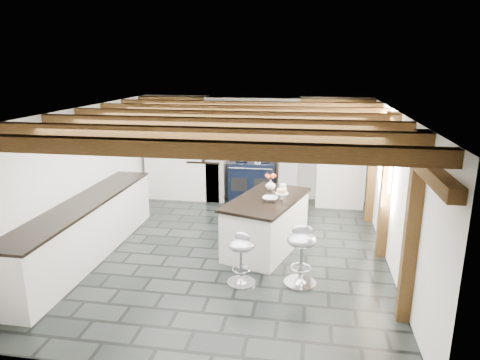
% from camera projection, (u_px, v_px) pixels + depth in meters
% --- Properties ---
extents(ground, '(6.00, 6.00, 0.00)m').
position_uv_depth(ground, '(230.00, 250.00, 7.08)').
color(ground, black).
rests_on(ground, ground).
extents(room_shell, '(6.00, 6.03, 6.00)m').
position_uv_depth(room_shell, '(212.00, 166.00, 8.25)').
color(room_shell, white).
rests_on(room_shell, ground).
extents(range_cooker, '(1.00, 0.63, 0.99)m').
position_uv_depth(range_cooker, '(252.00, 181.00, 9.51)').
color(range_cooker, black).
rests_on(range_cooker, ground).
extents(kitchen_island, '(1.42, 1.97, 1.17)m').
position_uv_depth(kitchen_island, '(267.00, 223.00, 7.04)').
color(kitchen_island, white).
rests_on(kitchen_island, ground).
extents(bar_stool_near, '(0.47, 0.47, 0.85)m').
position_uv_depth(bar_stool_near, '(301.00, 249.00, 5.87)').
color(bar_stool_near, silver).
rests_on(bar_stool_near, ground).
extents(bar_stool_far, '(0.46, 0.46, 0.74)m').
position_uv_depth(bar_stool_far, '(242.00, 253.00, 5.89)').
color(bar_stool_far, silver).
rests_on(bar_stool_far, ground).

